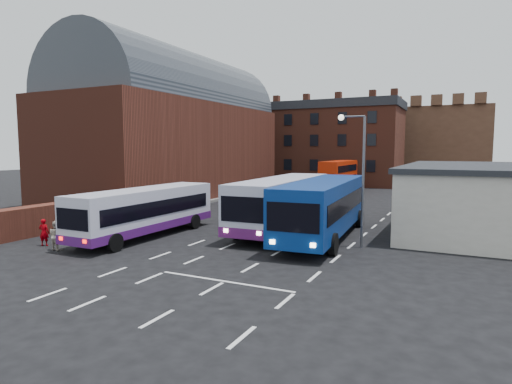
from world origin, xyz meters
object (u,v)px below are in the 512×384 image
at_px(street_lamp, 359,168).
at_px(pedestrian_red, 44,232).
at_px(bus_white_outbound, 146,208).
at_px(pedestrian_beige, 56,236).
at_px(bus_red_double, 339,176).
at_px(bus_white_inbound, 282,199).
at_px(bus_blue, 324,204).

relative_size(street_lamp, pedestrian_red, 4.78).
bearing_deg(street_lamp, bus_white_outbound, -167.12).
bearing_deg(pedestrian_beige, bus_red_double, -97.17).
relative_size(bus_white_inbound, pedestrian_red, 8.40).
height_order(bus_red_double, pedestrian_red, bus_red_double).
bearing_deg(street_lamp, bus_red_double, 107.12).
bearing_deg(pedestrian_red, pedestrian_beige, 141.57).
xyz_separation_m(street_lamp, pedestrian_beige, (-13.95, -7.61, -3.51)).
height_order(bus_blue, bus_red_double, bus_red_double).
xyz_separation_m(bus_red_double, street_lamp, (8.70, -28.25, 2.24)).
height_order(bus_white_outbound, pedestrian_beige, bus_white_outbound).
height_order(bus_white_outbound, street_lamp, street_lamp).
height_order(bus_white_outbound, bus_blue, bus_blue).
relative_size(bus_white_inbound, bus_red_double, 1.30).
relative_size(bus_red_double, pedestrian_red, 6.46).
bearing_deg(bus_blue, bus_white_outbound, 19.66).
relative_size(bus_white_inbound, pedestrian_beige, 8.07).
bearing_deg(street_lamp, pedestrian_red, -155.11).
xyz_separation_m(bus_red_double, pedestrian_red, (-6.75, -35.41, -1.30)).
height_order(bus_blue, pedestrian_beige, bus_blue).
distance_m(bus_white_outbound, pedestrian_beige, 5.27).
relative_size(bus_white_inbound, street_lamp, 1.76).
distance_m(bus_white_outbound, bus_white_inbound, 8.69).
bearing_deg(pedestrian_beige, bus_white_inbound, -127.25).
height_order(bus_white_inbound, street_lamp, street_lamp).
relative_size(bus_blue, bus_red_double, 1.32).
distance_m(street_lamp, pedestrian_red, 17.40).
relative_size(bus_red_double, street_lamp, 1.35).
bearing_deg(pedestrian_beige, street_lamp, -150.23).
bearing_deg(bus_red_double, street_lamp, 107.56).
relative_size(bus_blue, pedestrian_beige, 8.23).
relative_size(bus_white_outbound, bus_white_inbound, 0.85).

